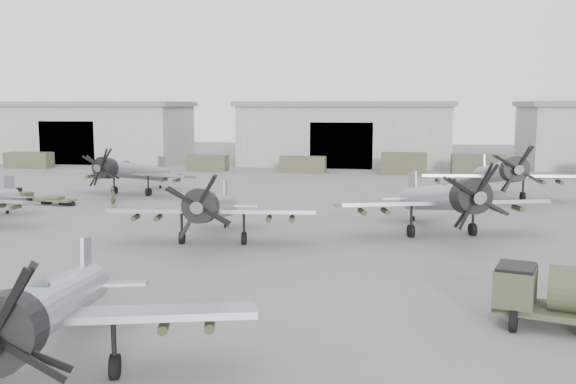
# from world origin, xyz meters

# --- Properties ---
(ground) EXTENTS (220.00, 220.00, 0.00)m
(ground) POSITION_xyz_m (0.00, 0.00, 0.00)
(ground) COLOR #575755
(ground) RESTS_ON ground
(hangar_left) EXTENTS (29.00, 14.80, 8.70)m
(hangar_left) POSITION_xyz_m (-38.00, 61.96, 4.37)
(hangar_left) COLOR #ADADA2
(hangar_left) RESTS_ON ground
(hangar_center) EXTENTS (29.00, 14.80, 8.70)m
(hangar_center) POSITION_xyz_m (0.00, 61.96, 4.37)
(hangar_center) COLOR #ADADA2
(hangar_center) RESTS_ON ground
(support_truck_0) EXTENTS (6.10, 2.20, 2.05)m
(support_truck_0) POSITION_xyz_m (-40.73, 50.00, 1.03)
(support_truck_0) COLOR #434A30
(support_truck_0) RESTS_ON ground
(support_truck_2) EXTENTS (4.95, 2.20, 1.98)m
(support_truck_2) POSITION_xyz_m (-16.37, 50.00, 0.99)
(support_truck_2) COLOR #444A30
(support_truck_2) RESTS_ON ground
(support_truck_3) EXTENTS (5.55, 2.20, 1.96)m
(support_truck_3) POSITION_xyz_m (-4.27, 50.00, 0.98)
(support_truck_3) COLOR #48482F
(support_truck_3) RESTS_ON ground
(support_truck_4) EXTENTS (5.40, 2.20, 2.57)m
(support_truck_4) POSITION_xyz_m (7.90, 50.00, 1.28)
(support_truck_4) COLOR #44462D
(support_truck_4) RESTS_ON ground
(support_truck_5) EXTENTS (6.11, 2.20, 2.45)m
(support_truck_5) POSITION_xyz_m (16.53, 50.00, 1.22)
(support_truck_5) COLOR #40472E
(support_truck_5) RESTS_ON ground
(aircraft_near_1) EXTENTS (12.64, 11.37, 5.03)m
(aircraft_near_1) POSITION_xyz_m (-3.71, -10.77, 2.29)
(aircraft_near_1) COLOR #9D9FA6
(aircraft_near_1) RESTS_ON ground
(aircraft_mid_1) EXTENTS (12.49, 11.24, 4.97)m
(aircraft_mid_1) POSITION_xyz_m (-4.10, 8.61, 2.26)
(aircraft_mid_1) COLOR gray
(aircraft_mid_1) RESTS_ON ground
(aircraft_mid_2) EXTENTS (13.51, 12.17, 5.40)m
(aircraft_mid_2) POSITION_xyz_m (9.66, 13.04, 2.46)
(aircraft_mid_2) COLOR #9EA0A7
(aircraft_mid_2) RESTS_ON ground
(aircraft_far_0) EXTENTS (12.31, 11.08, 4.89)m
(aircraft_far_0) POSITION_xyz_m (-17.31, 27.75, 2.22)
(aircraft_far_0) COLOR gray
(aircraft_far_0) RESTS_ON ground
(aircraft_far_1) EXTENTS (13.68, 12.31, 5.44)m
(aircraft_far_1) POSITION_xyz_m (15.62, 29.08, 2.48)
(aircraft_far_1) COLOR #9EA1A7
(aircraft_far_1) RESTS_ON ground
(tug_trailer) EXTENTS (6.28, 2.49, 1.24)m
(tug_trailer) POSITION_xyz_m (-23.37, 21.79, 0.47)
(tug_trailer) COLOR #45452D
(tug_trailer) RESTS_ON ground
(ground_crew) EXTENTS (0.47, 0.65, 1.66)m
(ground_crew) POSITION_xyz_m (-15.84, 20.78, 0.83)
(ground_crew) COLOR #383C27
(ground_crew) RESTS_ON ground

